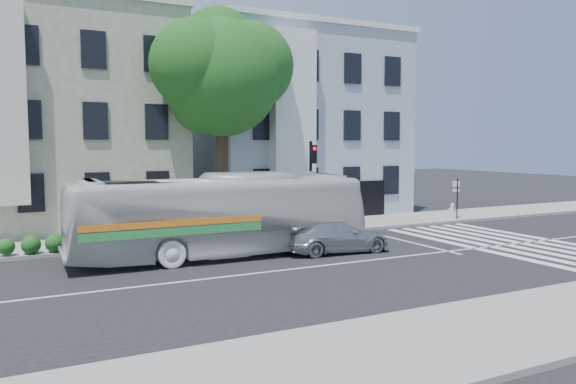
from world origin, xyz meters
TOP-DOWN VIEW (x-y plane):
  - ground at (0.00, 0.00)m, footprint 120.00×120.00m
  - sidewalk_far at (0.00, 8.00)m, footprint 80.00×4.00m
  - sidewalk_near at (0.00, -8.00)m, footprint 80.00×4.00m
  - building_left at (-7.00, 15.00)m, footprint 12.00×10.00m
  - building_right at (7.00, 15.00)m, footprint 12.00×10.00m
  - street_tree at (0.06, 8.74)m, footprint 7.30×5.90m
  - bus at (-2.06, 3.21)m, footprint 2.97×11.60m
  - sedan at (2.36, 1.94)m, footprint 2.19×4.59m
  - hedge at (-6.07, 6.30)m, footprint 8.06×4.35m
  - traffic_signal at (4.05, 6.92)m, footprint 0.47×0.54m
  - fire_hydrant at (13.45, 7.11)m, footprint 0.47×0.31m
  - far_sign_pole at (13.25, 6.61)m, footprint 0.40×0.21m

SIDE VIEW (x-z plane):
  - ground at x=0.00m, z-range 0.00..0.00m
  - sidewalk_far at x=0.00m, z-range 0.00..0.15m
  - sidewalk_near at x=0.00m, z-range 0.00..0.15m
  - hedge at x=-6.07m, z-range 0.15..0.85m
  - fire_hydrant at x=13.45m, z-range 0.16..0.98m
  - sedan at x=2.36m, z-range 0.00..1.29m
  - bus at x=-2.06m, z-range 0.00..3.21m
  - far_sign_pole at x=13.25m, z-range 0.47..2.75m
  - traffic_signal at x=4.05m, z-range 0.66..5.15m
  - building_left at x=-7.00m, z-range 0.00..11.00m
  - building_right at x=7.00m, z-range 0.00..11.00m
  - street_tree at x=0.06m, z-range 2.28..13.38m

